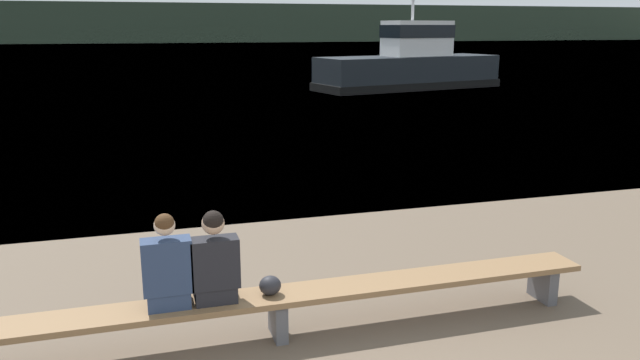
# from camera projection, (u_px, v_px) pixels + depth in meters

# --- Properties ---
(water_surface) EXTENTS (240.00, 240.00, 0.00)m
(water_surface) POSITION_uv_depth(u_px,v_px,m) (137.00, 43.00, 121.39)
(water_surface) COLOR teal
(water_surface) RESTS_ON ground
(far_shoreline) EXTENTS (600.00, 12.00, 7.46)m
(far_shoreline) POSITION_uv_depth(u_px,v_px,m) (136.00, 23.00, 121.52)
(far_shoreline) COLOR #2D3D2D
(far_shoreline) RESTS_ON ground
(bench_main) EXTENTS (6.72, 0.47, 0.46)m
(bench_main) POSITION_uv_depth(u_px,v_px,m) (278.00, 302.00, 6.14)
(bench_main) COLOR brown
(bench_main) RESTS_ON ground
(person_left) EXTENTS (0.45, 0.36, 0.92)m
(person_left) POSITION_uv_depth(u_px,v_px,m) (167.00, 268.00, 5.74)
(person_left) COLOR navy
(person_left) RESTS_ON bench_main
(person_right) EXTENTS (0.45, 0.37, 0.91)m
(person_right) POSITION_uv_depth(u_px,v_px,m) (214.00, 262.00, 5.85)
(person_right) COLOR black
(person_right) RESTS_ON bench_main
(shopping_bag) EXTENTS (0.22, 0.20, 0.19)m
(shopping_bag) POSITION_uv_depth(u_px,v_px,m) (270.00, 285.00, 6.08)
(shopping_bag) COLOR #232328
(shopping_bag) RESTS_ON bench_main
(tugboat_red) EXTENTS (10.03, 4.88, 6.03)m
(tugboat_red) POSITION_uv_depth(u_px,v_px,m) (410.00, 67.00, 31.04)
(tugboat_red) COLOR black
(tugboat_red) RESTS_ON water_surface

